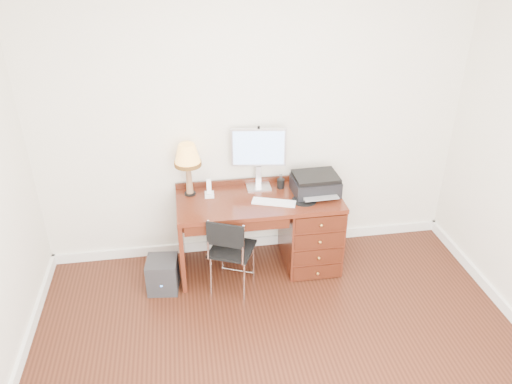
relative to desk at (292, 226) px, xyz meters
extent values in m
plane|color=black|center=(-0.32, -1.40, -0.41)|extent=(4.00, 4.00, 0.00)
plane|color=silver|center=(-0.32, 0.35, 0.94)|extent=(4.00, 0.00, 4.00)
cube|color=white|center=(-0.32, 0.33, -0.36)|extent=(4.00, 0.03, 0.10)
cube|color=#521E11|center=(-0.32, -0.01, 0.32)|extent=(1.50, 0.65, 0.04)
cube|color=#521E11|center=(0.18, -0.01, -0.06)|extent=(0.50, 0.61, 0.71)
cube|color=#521E11|center=(-1.05, -0.01, -0.06)|extent=(0.04, 0.61, 0.71)
cube|color=#41180D|center=(-0.56, 0.29, 0.05)|extent=(0.96, 0.03, 0.39)
cube|color=#41180D|center=(-0.56, -0.31, 0.25)|extent=(0.91, 0.03, 0.09)
sphere|color=#BF8C3F|center=(0.18, -0.34, -0.06)|extent=(0.03, 0.03, 0.03)
cube|color=silver|center=(-0.29, 0.20, 0.34)|extent=(0.24, 0.19, 0.02)
cube|color=silver|center=(-0.29, 0.26, 0.44)|extent=(0.05, 0.04, 0.18)
cube|color=silver|center=(-0.29, 0.23, 0.74)|extent=(0.51, 0.11, 0.37)
cube|color=#4C8CF2|center=(-0.29, 0.21, 0.74)|extent=(0.46, 0.07, 0.33)
cube|color=white|center=(-0.20, -0.11, 0.34)|extent=(0.41, 0.24, 0.01)
cylinder|color=black|center=(0.07, -0.11, 0.34)|extent=(0.23, 0.23, 0.01)
ellipsoid|color=white|center=(0.07, -0.11, 0.36)|extent=(0.10, 0.06, 0.04)
cube|color=black|center=(0.21, 0.03, 0.41)|extent=(0.43, 0.34, 0.15)
cube|color=black|center=(0.21, 0.03, 0.50)|extent=(0.41, 0.32, 0.04)
cylinder|color=black|center=(-0.94, 0.17, 0.35)|extent=(0.10, 0.10, 0.02)
cone|color=olive|center=(-0.94, 0.17, 0.50)|extent=(0.06, 0.06, 0.30)
cone|color=#FFB650|center=(-0.94, 0.17, 0.75)|extent=(0.24, 0.24, 0.19)
cylinder|color=#593814|center=(-0.94, 0.17, 0.65)|extent=(0.24, 0.24, 0.04)
cube|color=white|center=(-0.77, 0.10, 0.36)|extent=(0.09, 0.09, 0.04)
cube|color=white|center=(-0.77, 0.10, 0.44)|extent=(0.04, 0.06, 0.14)
cylinder|color=black|center=(-0.09, 0.17, 0.38)|extent=(0.07, 0.07, 0.09)
cube|color=black|center=(-0.61, -0.27, 0.00)|extent=(0.48, 0.48, 0.02)
cube|color=black|center=(-0.61, -0.44, 0.25)|extent=(0.31, 0.15, 0.22)
cylinder|color=silver|center=(-0.76, -0.12, -0.21)|extent=(0.02, 0.02, 0.41)
cylinder|color=silver|center=(-0.46, -0.12, -0.21)|extent=(0.02, 0.02, 0.41)
cylinder|color=silver|center=(-0.76, -0.43, -0.21)|extent=(0.02, 0.02, 0.41)
cylinder|color=silver|center=(-0.46, -0.43, -0.21)|extent=(0.02, 0.02, 0.41)
cylinder|color=silver|center=(-0.76, -0.44, 0.18)|extent=(0.02, 0.02, 0.36)
cylinder|color=silver|center=(-0.46, -0.44, 0.18)|extent=(0.02, 0.02, 0.36)
cube|color=black|center=(-1.24, -0.22, -0.26)|extent=(0.30, 0.30, 0.32)
camera|label=1|loc=(-0.97, -3.90, 2.58)|focal=35.00mm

